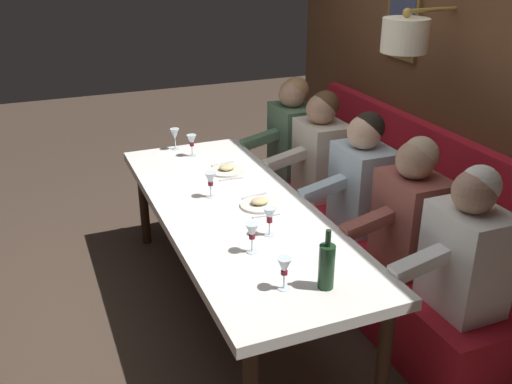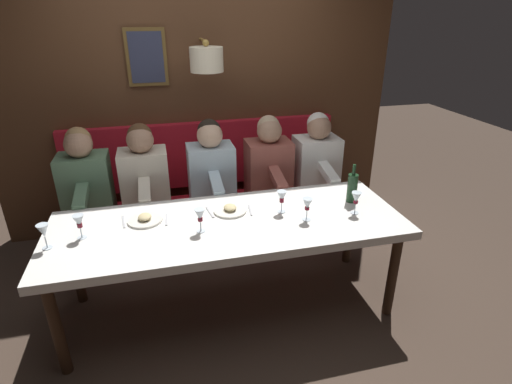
% 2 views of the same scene
% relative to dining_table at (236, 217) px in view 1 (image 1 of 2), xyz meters
% --- Properties ---
extents(ground_plane, '(12.00, 12.00, 0.00)m').
position_rel_dining_table_xyz_m(ground_plane, '(0.00, 0.00, -0.68)').
color(ground_plane, '#423328').
extents(dining_table, '(0.90, 2.44, 0.74)m').
position_rel_dining_table_xyz_m(dining_table, '(0.00, 0.00, 0.00)').
color(dining_table, silver).
rests_on(dining_table, ground_plane).
extents(banquette_bench, '(0.52, 2.64, 0.45)m').
position_rel_dining_table_xyz_m(banquette_bench, '(0.89, 0.00, -0.45)').
color(banquette_bench, red).
rests_on(banquette_bench, ground_plane).
extents(back_wall_panel, '(0.59, 3.84, 2.90)m').
position_rel_dining_table_xyz_m(back_wall_panel, '(1.46, 0.00, 0.69)').
color(back_wall_panel, '#51331E').
rests_on(back_wall_panel, ground_plane).
extents(diner_nearest, '(0.60, 0.40, 0.79)m').
position_rel_dining_table_xyz_m(diner_nearest, '(0.88, -1.00, 0.14)').
color(diner_nearest, white).
rests_on(diner_nearest, banquette_bench).
extents(diner_near, '(0.60, 0.40, 0.79)m').
position_rel_dining_table_xyz_m(diner_near, '(0.88, -0.53, 0.14)').
color(diner_near, '#934C42').
rests_on(diner_near, banquette_bench).
extents(diner_middle, '(0.60, 0.40, 0.79)m').
position_rel_dining_table_xyz_m(diner_middle, '(0.88, -0.01, 0.14)').
color(diner_middle, silver).
rests_on(diner_middle, banquette_bench).
extents(diner_far, '(0.60, 0.40, 0.79)m').
position_rel_dining_table_xyz_m(diner_far, '(0.88, 0.57, 0.14)').
color(diner_far, beige).
rests_on(diner_far, banquette_bench).
extents(diner_farthest, '(0.60, 0.40, 0.79)m').
position_rel_dining_table_xyz_m(diner_farthest, '(0.88, 1.04, 0.14)').
color(diner_farthest, '#567A5B').
rests_on(diner_farthest, banquette_bench).
extents(place_setting_0, '(0.24, 0.32, 0.05)m').
position_rel_dining_table_xyz_m(place_setting_0, '(0.15, 0.56, 0.08)').
color(place_setting_0, silver).
rests_on(place_setting_0, dining_table).
extents(place_setting_1, '(0.24, 0.33, 0.05)m').
position_rel_dining_table_xyz_m(place_setting_1, '(0.14, -0.04, 0.08)').
color(place_setting_1, silver).
rests_on(place_setting_1, dining_table).
extents(wine_glass_0, '(0.07, 0.07, 0.16)m').
position_rel_dining_table_xyz_m(wine_glass_0, '(0.01, 0.96, 0.18)').
color(wine_glass_0, silver).
rests_on(wine_glass_0, dining_table).
extents(wine_glass_1, '(0.07, 0.07, 0.16)m').
position_rel_dining_table_xyz_m(wine_glass_1, '(-0.10, -0.91, 0.18)').
color(wine_glass_1, silver).
rests_on(wine_glass_1, dining_table).
extents(wine_glass_2, '(0.07, 0.07, 0.16)m').
position_rel_dining_table_xyz_m(wine_glass_2, '(-0.11, -0.53, 0.18)').
color(wine_glass_2, silver).
rests_on(wine_glass_2, dining_table).
extents(wine_glass_3, '(0.07, 0.07, 0.16)m').
position_rel_dining_table_xyz_m(wine_glass_3, '(-0.06, 1.15, 0.18)').
color(wine_glass_3, silver).
rests_on(wine_glass_3, dining_table).
extents(wine_glass_4, '(0.07, 0.07, 0.16)m').
position_rel_dining_table_xyz_m(wine_glass_4, '(-0.09, 0.21, 0.18)').
color(wine_glass_4, silver).
rests_on(wine_glass_4, dining_table).
extents(wine_glass_5, '(0.07, 0.07, 0.16)m').
position_rel_dining_table_xyz_m(wine_glass_5, '(0.05, -0.40, 0.18)').
color(wine_glass_5, silver).
rests_on(wine_glass_5, dining_table).
extents(wine_bottle, '(0.08, 0.08, 0.30)m').
position_rel_dining_table_xyz_m(wine_bottle, '(0.09, -0.97, 0.18)').
color(wine_bottle, '#19381E').
rests_on(wine_bottle, dining_table).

